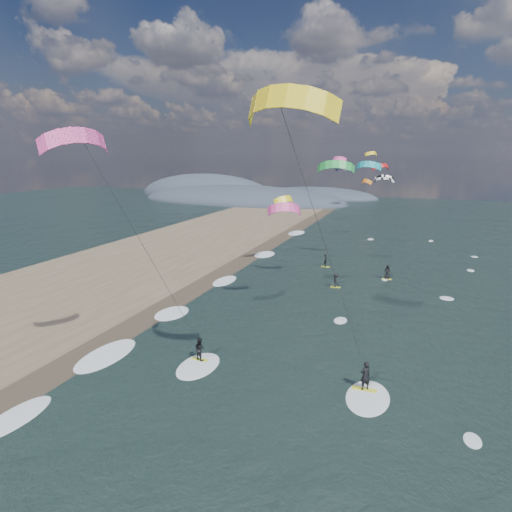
% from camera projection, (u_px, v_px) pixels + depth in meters
% --- Properties ---
extents(ground, '(260.00, 260.00, 0.00)m').
position_uv_depth(ground, '(191.00, 438.00, 22.34)').
color(ground, black).
rests_on(ground, ground).
extents(sand_strip, '(26.00, 240.00, 0.00)m').
position_uv_depth(sand_strip, '(18.00, 312.00, 39.81)').
color(sand_strip, brown).
rests_on(sand_strip, ground).
extents(wet_sand_strip, '(3.00, 240.00, 0.00)m').
position_uv_depth(wet_sand_strip, '(124.00, 331.00, 35.61)').
color(wet_sand_strip, '#382D23').
rests_on(wet_sand_strip, ground).
extents(coastal_hills, '(80.00, 41.00, 15.00)m').
position_uv_depth(coastal_hills, '(236.00, 199.00, 135.77)').
color(coastal_hills, '#3D4756').
rests_on(coastal_hills, ground).
extents(kitesurfer_near_a, '(8.03, 8.74, 17.86)m').
position_uv_depth(kitesurfer_near_a, '(298.00, 165.00, 20.14)').
color(kitesurfer_near_a, yellow).
rests_on(kitesurfer_near_a, ground).
extents(kitesurfer_near_b, '(6.72, 9.27, 16.31)m').
position_uv_depth(kitesurfer_near_b, '(124.00, 220.00, 25.14)').
color(kitesurfer_near_b, yellow).
rests_on(kitesurfer_near_b, ground).
extents(far_kitesurfers, '(9.04, 9.04, 1.70)m').
position_uv_depth(far_kitesurfers, '(352.00, 273.00, 49.85)').
color(far_kitesurfers, yellow).
rests_on(far_kitesurfers, ground).
extents(bg_kite_field, '(12.35, 73.43, 7.20)m').
position_uv_depth(bg_kite_field, '(355.00, 170.00, 67.18)').
color(bg_kite_field, black).
rests_on(bg_kite_field, ground).
extents(shoreline_surf, '(2.40, 79.40, 0.11)m').
position_uv_depth(shoreline_surf, '(168.00, 314.00, 39.49)').
color(shoreline_surf, white).
rests_on(shoreline_surf, ground).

